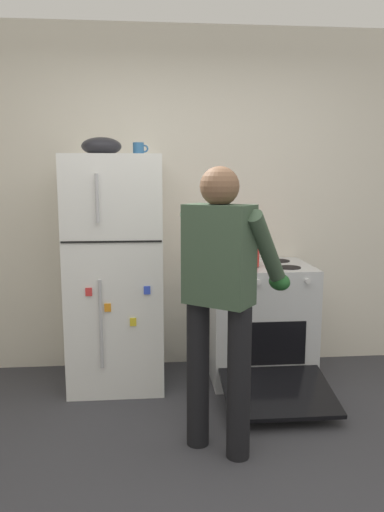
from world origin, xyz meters
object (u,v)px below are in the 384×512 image
mixing_bowl (101,146)px  stove_range (260,323)px  refrigerator (116,272)px  coffee_mug (139,149)px  red_pot (241,256)px  person_cook (222,286)px

mixing_bowl → stove_range: bearing=-0.9°
refrigerator → stove_range: refrigerator is taller
coffee_mug → mixing_bowl: 0.27m
stove_range → refrigerator: bearing=179.1°
refrigerator → coffee_mug: (0.18, 0.05, 0.90)m
stove_range → mixing_bowl: mixing_bowl is taller
stove_range → coffee_mug: (-0.91, 0.07, 1.31)m
refrigerator → mixing_bowl: size_ratio=5.99×
red_pot → mixing_bowl: (-1.01, 0.05, 0.80)m
person_cook → stove_range: bearing=65.5°
coffee_mug → mixing_bowl: size_ratio=0.40×
stove_range → coffee_mug: size_ratio=10.71×
coffee_mug → red_pot: bearing=-7.6°
person_cook → coffee_mug: (-0.46, 1.05, 0.79)m
person_cook → red_pot: size_ratio=4.31×
refrigerator → red_pot: 0.94m
refrigerator → stove_range: size_ratio=1.41×
refrigerator → red_pot: bearing=-3.1°
refrigerator → coffee_mug: bearing=15.4°
coffee_mug → stove_range: bearing=-4.3°
refrigerator → stove_range: (1.09, -0.02, -0.41)m
refrigerator → person_cook: size_ratio=1.06×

